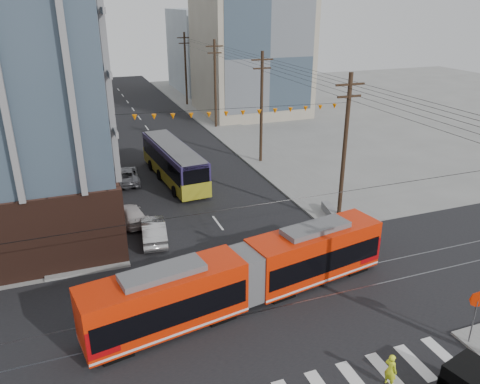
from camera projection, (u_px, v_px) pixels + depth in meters
name	position (u px, v px, depth m)	size (l,w,h in m)	color
ground	(306.00, 342.00, 22.72)	(160.00, 160.00, 0.00)	slate
bg_bldg_ne_near	(250.00, 56.00, 66.46)	(14.00, 14.00, 16.00)	gray
bg_bldg_nw_far	(27.00, 36.00, 76.80)	(16.00, 18.00, 20.00)	gray
bg_bldg_ne_far	(220.00, 50.00, 84.81)	(16.00, 16.00, 14.00)	#8C99A5
utility_pole_far	(186.00, 70.00, 71.91)	(0.30, 0.30, 11.00)	black
streetcar	(246.00, 275.00, 25.13)	(17.52, 2.46, 3.38)	red
city_bus	(174.00, 162.00, 42.69)	(2.59, 11.96, 3.39)	#2B2251
parked_car_silver	(154.00, 230.00, 32.10)	(1.60, 4.58, 1.51)	#ADAEAE
parked_car_white	(131.00, 214.00, 34.78)	(1.76, 4.33, 1.26)	silver
parked_car_grey	(126.00, 175.00, 42.37)	(2.31, 5.00, 1.39)	#54555A
pedestrian	(391.00, 370.00, 19.90)	(0.59, 0.39, 1.61)	#E8FA24
stop_sign	(473.00, 320.00, 22.08)	(0.85, 0.85, 2.79)	#C11E00
jersey_barrier	(332.00, 215.00, 35.25)	(0.86, 3.80, 0.76)	slate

